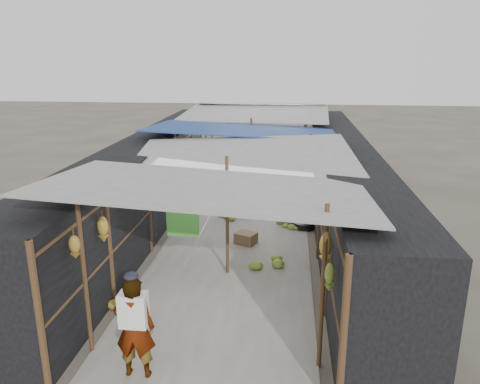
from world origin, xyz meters
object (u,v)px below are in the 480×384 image
at_px(crate_near, 246,238).
at_px(shopper_blue, 242,191).
at_px(vendor_seated, 302,189).
at_px(vendor_elderly, 135,328).
at_px(black_basin, 303,225).

xyz_separation_m(crate_near, shopper_blue, (-0.30, 2.01, 0.66)).
bearing_deg(vendor_seated, shopper_blue, -56.19).
height_order(vendor_elderly, vendor_seated, vendor_elderly).
height_order(shopper_blue, vendor_seated, shopper_blue).
relative_size(crate_near, vendor_elderly, 0.31).
relative_size(vendor_elderly, shopper_blue, 0.99).
relative_size(black_basin, vendor_elderly, 0.39).
height_order(crate_near, shopper_blue, shopper_blue).
distance_m(vendor_elderly, shopper_blue, 7.23).
bearing_deg(shopper_blue, vendor_elderly, -118.44).
bearing_deg(vendor_seated, vendor_elderly, -25.51).
relative_size(crate_near, black_basin, 0.78).
distance_m(crate_near, vendor_elderly, 5.33).
height_order(crate_near, vendor_elderly, vendor_elderly).
bearing_deg(crate_near, vendor_elderly, -77.30).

